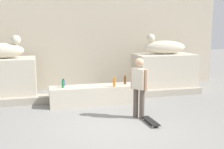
{
  "coord_description": "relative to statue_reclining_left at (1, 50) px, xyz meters",
  "views": [
    {
      "loc": [
        -1.65,
        -6.56,
        2.54
      ],
      "look_at": [
        0.37,
        1.46,
        1.1
      ],
      "focal_mm": 45.71,
      "sensor_mm": 36.0,
      "label": 1
    }
  ],
  "objects": [
    {
      "name": "stair_step",
      "position": [
        2.95,
        -0.68,
        -1.6
      ],
      "size": [
        8.26,
        0.5,
        0.23
      ],
      "primitive_type": "cube",
      "color": "#A9A08F",
      "rests_on": "ground_plane"
    },
    {
      "name": "skater",
      "position": [
        3.86,
        -2.97,
        -0.79
      ],
      "size": [
        0.38,
        0.45,
        1.67
      ],
      "rotation": [
        0.0,
        0.0,
        5.37
      ],
      "color": "brown",
      "rests_on": "ground_plane"
    },
    {
      "name": "bottle_green",
      "position": [
        1.93,
        -1.3,
        -0.99
      ],
      "size": [
        0.06,
        0.06,
        0.3
      ],
      "color": "#1E722D",
      "rests_on": "ledge_block"
    },
    {
      "name": "bottle_orange",
      "position": [
        3.54,
        -1.54,
        -0.98
      ],
      "size": [
        0.08,
        0.08,
        0.33
      ],
      "color": "orange",
      "rests_on": "ledge_block"
    },
    {
      "name": "pedestal_left",
      "position": [
        -0.04,
        0.0,
        -1.0
      ],
      "size": [
        2.29,
        1.34,
        1.43
      ],
      "primitive_type": "cube",
      "color": "beige",
      "rests_on": "ground_plane"
    },
    {
      "name": "pedestal_right",
      "position": [
        5.93,
        0.0,
        -1.0
      ],
      "size": [
        2.29,
        1.34,
        1.43
      ],
      "primitive_type": "cube",
      "color": "beige",
      "rests_on": "ground_plane"
    },
    {
      "name": "bottle_blue",
      "position": [
        1.98,
        -1.06,
        -1.01
      ],
      "size": [
        0.07,
        0.07,
        0.27
      ],
      "color": "#194C99",
      "rests_on": "ledge_block"
    },
    {
      "name": "statue_reclining_left",
      "position": [
        0.0,
        0.0,
        0.0
      ],
      "size": [
        1.65,
        0.71,
        0.78
      ],
      "rotation": [
        0.0,
        0.0,
        -0.09
      ],
      "color": "beige",
      "rests_on": "pedestal_left"
    },
    {
      "name": "bottle_brown",
      "position": [
        3.99,
        -1.23,
        -0.98
      ],
      "size": [
        0.08,
        0.08,
        0.33
      ],
      "color": "#593314",
      "rests_on": "ledge_block"
    },
    {
      "name": "ground_plane",
      "position": [
        2.95,
        -3.57,
        -1.71
      ],
      "size": [
        40.0,
        40.0,
        0.0
      ],
      "primitive_type": "plane",
      "color": "gray"
    },
    {
      "name": "ledge_block",
      "position": [
        2.95,
        -1.26,
        -1.41
      ],
      "size": [
        2.89,
        0.71,
        0.6
      ],
      "primitive_type": "cube",
      "color": "beige",
      "rests_on": "ground_plane"
    },
    {
      "name": "facade_wall",
      "position": [
        2.95,
        1.57,
        1.02
      ],
      "size": [
        11.66,
        0.6,
        5.46
      ],
      "primitive_type": "cube",
      "color": "#BEB199",
      "rests_on": "ground_plane"
    },
    {
      "name": "statue_reclining_right",
      "position": [
        5.9,
        0.01,
        0.0
      ],
      "size": [
        1.66,
        0.78,
        0.78
      ],
      "rotation": [
        0.0,
        0.0,
        3.0
      ],
      "color": "beige",
      "rests_on": "pedestal_right"
    },
    {
      "name": "skateboard",
      "position": [
        4.02,
        -3.47,
        -1.65
      ],
      "size": [
        0.23,
        0.81,
        0.08
      ],
      "rotation": [
        0.0,
        0.0,
        4.75
      ],
      "color": "black",
      "rests_on": "ground_plane"
    }
  ]
}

